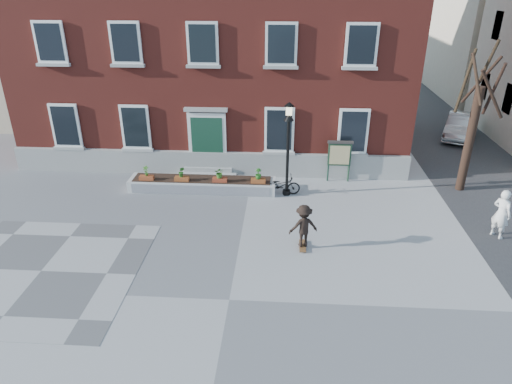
# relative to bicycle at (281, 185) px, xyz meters

# --- Properties ---
(ground) EXTENTS (100.00, 100.00, 0.00)m
(ground) POSITION_rel_bicycle_xyz_m (-1.35, -6.99, -0.42)
(ground) COLOR gray
(ground) RESTS_ON ground
(checker_patch) EXTENTS (6.00, 6.00, 0.01)m
(checker_patch) POSITION_rel_bicycle_xyz_m (-7.35, -5.99, -0.41)
(checker_patch) COLOR #515154
(checker_patch) RESTS_ON ground
(bicycle) EXTENTS (1.65, 0.74, 0.84)m
(bicycle) POSITION_rel_bicycle_xyz_m (0.00, 0.00, 0.00)
(bicycle) COLOR black
(bicycle) RESTS_ON ground
(parked_car) EXTENTS (2.94, 4.28, 1.34)m
(parked_car) POSITION_rel_bicycle_xyz_m (9.91, 8.07, 0.25)
(parked_car) COLOR silver
(parked_car) RESTS_ON ground
(bystander) EXTENTS (0.72, 0.78, 1.80)m
(bystander) POSITION_rel_bicycle_xyz_m (7.61, -2.91, 0.48)
(bystander) COLOR white
(bystander) RESTS_ON ground
(brick_building) EXTENTS (18.40, 10.85, 12.60)m
(brick_building) POSITION_rel_bicycle_xyz_m (-3.35, 6.99, 5.88)
(brick_building) COLOR maroon
(brick_building) RESTS_ON ground
(planter_assembly) EXTENTS (6.20, 1.12, 1.15)m
(planter_assembly) POSITION_rel_bicycle_xyz_m (-3.33, 0.19, -0.11)
(planter_assembly) COLOR silver
(planter_assembly) RESTS_ON ground
(bare_tree) EXTENTS (1.83, 1.83, 6.16)m
(bare_tree) POSITION_rel_bicycle_xyz_m (7.66, 1.02, 2.37)
(bare_tree) COLOR #301E15
(bare_tree) RESTS_ON ground
(lamp_post) EXTENTS (0.40, 0.40, 3.93)m
(lamp_post) POSITION_rel_bicycle_xyz_m (0.24, 0.01, 2.12)
(lamp_post) COLOR black
(lamp_post) RESTS_ON ground
(notice_board) EXTENTS (1.10, 0.16, 1.87)m
(notice_board) POSITION_rel_bicycle_xyz_m (2.50, 1.54, 0.84)
(notice_board) COLOR #193225
(notice_board) RESTS_ON ground
(skateboarder) EXTENTS (1.09, 0.80, 1.58)m
(skateboarder) POSITION_rel_bicycle_xyz_m (0.80, -4.07, 0.40)
(skateboarder) COLOR brown
(skateboarder) RESTS_ON ground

